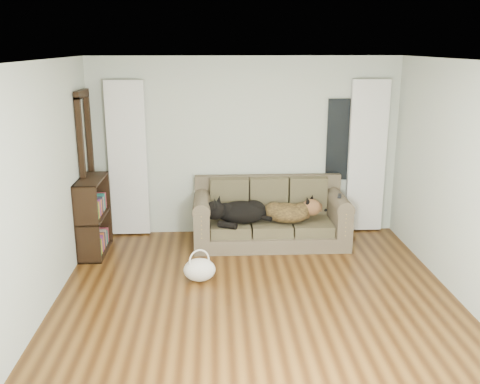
{
  "coord_description": "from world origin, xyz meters",
  "views": [
    {
      "loc": [
        -0.46,
        -5.21,
        2.76
      ],
      "look_at": [
        -0.12,
        1.6,
        0.87
      ],
      "focal_mm": 40.0,
      "sensor_mm": 36.0,
      "label": 1
    }
  ],
  "objects_px": {
    "sofa": "(270,213)",
    "bookshelf": "(94,218)",
    "dog_black_lab": "(239,214)",
    "tote_bag": "(199,268)",
    "dog_shepherd": "(289,212)"
  },
  "relations": [
    {
      "from": "sofa",
      "to": "dog_shepherd",
      "type": "distance_m",
      "value": 0.28
    },
    {
      "from": "dog_black_lab",
      "to": "tote_bag",
      "type": "bearing_deg",
      "value": -112.59
    },
    {
      "from": "tote_bag",
      "to": "bookshelf",
      "type": "relative_size",
      "value": 0.37
    },
    {
      "from": "sofa",
      "to": "dog_black_lab",
      "type": "distance_m",
      "value": 0.47
    },
    {
      "from": "tote_bag",
      "to": "bookshelf",
      "type": "distance_m",
      "value": 1.78
    },
    {
      "from": "sofa",
      "to": "bookshelf",
      "type": "height_order",
      "value": "bookshelf"
    },
    {
      "from": "tote_bag",
      "to": "sofa",
      "type": "bearing_deg",
      "value": 51.55
    },
    {
      "from": "sofa",
      "to": "dog_black_lab",
      "type": "xyz_separation_m",
      "value": [
        -0.46,
        -0.11,
        0.03
      ]
    },
    {
      "from": "dog_black_lab",
      "to": "tote_bag",
      "type": "relative_size",
      "value": 1.86
    },
    {
      "from": "dog_black_lab",
      "to": "bookshelf",
      "type": "xyz_separation_m",
      "value": [
        -1.97,
        -0.14,
        0.02
      ]
    },
    {
      "from": "tote_bag",
      "to": "bookshelf",
      "type": "xyz_separation_m",
      "value": [
        -1.44,
        0.99,
        0.34
      ]
    },
    {
      "from": "dog_black_lab",
      "to": "tote_bag",
      "type": "height_order",
      "value": "dog_black_lab"
    },
    {
      "from": "dog_black_lab",
      "to": "tote_bag",
      "type": "xyz_separation_m",
      "value": [
        -0.52,
        -1.13,
        -0.32
      ]
    },
    {
      "from": "dog_black_lab",
      "to": "bookshelf",
      "type": "distance_m",
      "value": 1.97
    },
    {
      "from": "dog_shepherd",
      "to": "tote_bag",
      "type": "distance_m",
      "value": 1.71
    }
  ]
}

